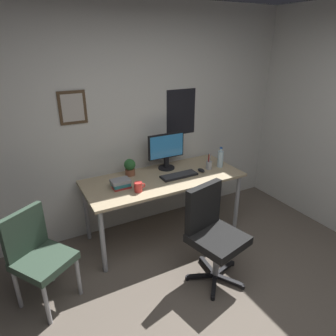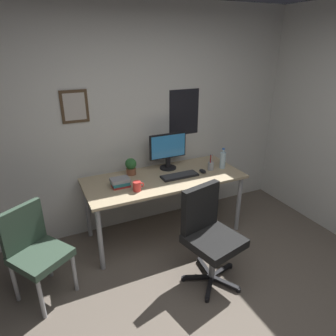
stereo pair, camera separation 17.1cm
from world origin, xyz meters
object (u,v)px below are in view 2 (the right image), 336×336
object	(u,v)px
computer_mouse	(203,171)
water_bottle	(223,160)
coffee_mug_near	(137,186)
office_chair	(208,231)
keyboard	(180,176)
monitor	(168,150)
side_chair	(35,248)
pen_cup	(211,166)
potted_plant	(131,166)
book_stack_left	(120,182)

from	to	relation	value
computer_mouse	water_bottle	bearing A→B (deg)	3.97
water_bottle	coffee_mug_near	bearing A→B (deg)	-173.07
office_chair	keyboard	distance (m)	0.82
office_chair	coffee_mug_near	world-z (taller)	office_chair
monitor	coffee_mug_near	world-z (taller)	monitor
computer_mouse	water_bottle	world-z (taller)	water_bottle
side_chair	computer_mouse	size ratio (longest dim) A/B	7.95
keyboard	pen_cup	world-z (taller)	pen_cup
water_bottle	side_chair	bearing A→B (deg)	-171.05
potted_plant	office_chair	bearing A→B (deg)	-70.59
water_bottle	potted_plant	distance (m)	1.10
monitor	pen_cup	distance (m)	0.55
keyboard	water_bottle	bearing A→B (deg)	1.22
keyboard	water_bottle	distance (m)	0.60
pen_cup	potted_plant	bearing A→B (deg)	162.88
keyboard	monitor	bearing A→B (deg)	93.15
side_chair	potted_plant	size ratio (longest dim) A/B	4.49
potted_plant	pen_cup	size ratio (longest dim) A/B	0.98
potted_plant	book_stack_left	bearing A→B (deg)	-128.28
coffee_mug_near	potted_plant	bearing A→B (deg)	79.67
computer_mouse	office_chair	bearing A→B (deg)	-116.86
book_stack_left	keyboard	bearing A→B (deg)	-3.21
computer_mouse	water_bottle	distance (m)	0.30
computer_mouse	book_stack_left	distance (m)	0.99
office_chair	book_stack_left	xyz separation A→B (m)	(-0.59, 0.82, 0.27)
office_chair	book_stack_left	size ratio (longest dim) A/B	4.83
office_chair	side_chair	bearing A→B (deg)	163.01
potted_plant	computer_mouse	bearing A→B (deg)	-21.65
office_chair	potted_plant	distance (m)	1.20
potted_plant	book_stack_left	distance (m)	0.34
monitor	keyboard	size ratio (longest dim) A/B	1.07
keyboard	coffee_mug_near	xyz separation A→B (m)	(-0.55, -0.13, 0.04)
keyboard	pen_cup	bearing A→B (deg)	2.92
side_chair	keyboard	bearing A→B (deg)	11.75
monitor	keyboard	xyz separation A→B (m)	(0.02, -0.28, -0.23)
office_chair	book_stack_left	world-z (taller)	office_chair
side_chair	coffee_mug_near	size ratio (longest dim) A/B	7.18
side_chair	book_stack_left	size ratio (longest dim) A/B	4.45
water_bottle	pen_cup	size ratio (longest dim) A/B	1.26
computer_mouse	potted_plant	size ratio (longest dim) A/B	0.56
book_stack_left	office_chair	bearing A→B (deg)	-54.40
coffee_mug_near	book_stack_left	distance (m)	0.21
monitor	keyboard	distance (m)	0.36
monitor	potted_plant	xyz separation A→B (m)	(-0.46, 0.02, -0.13)
keyboard	water_bottle	world-z (taller)	water_bottle
keyboard	book_stack_left	world-z (taller)	book_stack_left
monitor	coffee_mug_near	xyz separation A→B (m)	(-0.54, -0.41, -0.19)
coffee_mug_near	computer_mouse	bearing A→B (deg)	7.93
side_chair	coffee_mug_near	xyz separation A→B (m)	(1.03, 0.20, 0.30)
coffee_mug_near	side_chair	bearing A→B (deg)	-168.84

